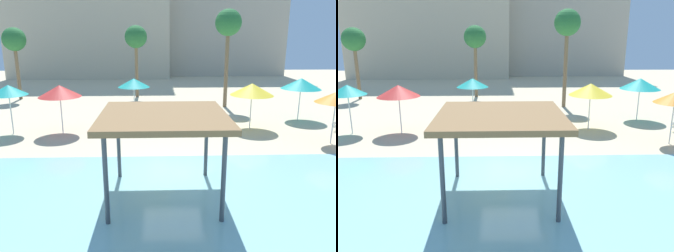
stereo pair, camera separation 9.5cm
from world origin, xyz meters
The scene contains 12 objects.
ground_plane centered at (0.00, 0.00, 0.00)m, with size 80.00×80.00×0.00m, color beige.
lagoon_water centered at (0.00, -5.25, 0.02)m, with size 44.00×13.50×0.04m, color #8CC6CC.
shade_pavilion centered at (-0.43, -2.28, 2.69)m, with size 3.98×3.98×2.88m.
beach_umbrella_teal_0 centered at (-2.02, 8.00, 2.44)m, with size 1.96×1.96×2.71m.
beach_umbrella_teal_1 centered at (-8.56, 5.46, 2.43)m, with size 1.99×1.99×2.71m.
beach_umbrella_yellow_2 centered at (4.80, 6.07, 2.30)m, with size 2.45×2.45×2.64m.
beach_umbrella_red_4 centered at (-5.86, 5.51, 2.36)m, with size 2.30×2.30×2.68m.
beach_umbrella_teal_5 centered at (8.48, 8.03, 2.33)m, with size 2.45×2.45×2.67m.
palm_tree_0 centered at (-2.32, 16.66, 5.01)m, with size 1.90×1.90×6.10m.
palm_tree_1 centered at (4.57, 12.17, 5.95)m, with size 1.90×1.90×7.10m.
palm_tree_3 centered at (-12.20, 15.91, 4.82)m, with size 1.90×1.90×5.90m.
hotel_block_1 centered at (6.92, 36.79, 8.15)m, with size 19.22×10.34×16.30m, color #B2A893.
Camera 2 is at (-0.56, -12.43, 5.25)m, focal length 35.44 mm.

